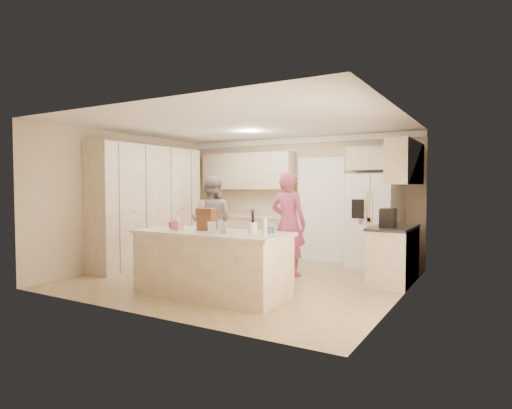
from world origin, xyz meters
The scene contains 41 objects.
floor centered at (0.00, 0.00, -0.01)m, with size 5.20×4.60×0.02m, color #9D8464.
ceiling centered at (0.00, 0.00, 2.61)m, with size 5.20×4.60×0.02m, color white.
wall_back centered at (0.00, 2.31, 1.30)m, with size 5.20×0.02×2.60m, color #C9B193.
wall_front centered at (0.00, -2.31, 1.30)m, with size 5.20×0.02×2.60m, color #C9B193.
wall_left centered at (-2.61, 0.00, 1.30)m, with size 0.02×4.60×2.60m, color #C9B193.
wall_right centered at (2.61, 0.00, 1.30)m, with size 0.02×4.60×2.60m, color #C9B193.
crown_back centered at (0.00, 2.26, 2.53)m, with size 5.20×0.08×0.12m, color white.
pantry_bank centered at (-2.30, 0.20, 1.18)m, with size 0.60×2.60×2.35m, color beige.
back_base_cab centered at (-1.15, 2.00, 0.44)m, with size 2.20×0.60×0.88m, color beige.
back_countertop centered at (-1.15, 1.99, 0.90)m, with size 2.24×0.63×0.04m, color silver.
back_upper_cab centered at (-1.15, 2.12, 1.90)m, with size 2.20×0.35×0.80m, color beige.
doorway_opening centered at (0.55, 2.28, 1.05)m, with size 0.90×0.06×2.10m, color black.
doorway_casing centered at (0.55, 2.24, 1.05)m, with size 1.02×0.03×2.22m, color white.
wall_frame_upper centered at (0.02, 2.27, 1.55)m, with size 0.15×0.02×0.20m, color brown.
wall_frame_lower centered at (0.02, 2.27, 1.28)m, with size 0.15×0.02×0.20m, color brown.
refrigerator centered at (1.73, 2.03, 0.90)m, with size 0.90×0.70×1.80m, color white.
fridge_seam centered at (1.73, 1.67, 0.90)m, with size 0.01×0.02×1.78m, color gray.
fridge_dispenser centered at (1.51, 1.66, 1.15)m, with size 0.22×0.03×0.35m, color black.
fridge_handle_l centered at (1.68, 1.66, 1.05)m, with size 0.02×0.02×0.85m, color silver.
fridge_handle_r centered at (1.78, 1.66, 1.05)m, with size 0.02×0.02×0.85m, color silver.
over_fridge_cab centered at (1.65, 2.12, 2.10)m, with size 0.95×0.35×0.45m, color beige.
right_base_cab centered at (2.30, 1.00, 0.44)m, with size 0.60×1.20×0.88m, color beige.
right_countertop centered at (2.29, 1.00, 0.90)m, with size 0.63×1.24×0.04m, color #2D2B28.
right_upper_cab centered at (2.43, 1.20, 1.95)m, with size 0.35×1.50×0.70m, color beige.
coffee_maker centered at (2.25, 0.80, 1.07)m, with size 0.22×0.28×0.30m, color black.
island_base centered at (0.20, -1.10, 0.44)m, with size 2.20×0.90×0.88m, color beige.
island_top centered at (0.20, -1.10, 0.90)m, with size 2.28×0.96×0.05m, color silver.
utensil_crock centered at (0.85, -1.05, 1.00)m, with size 0.13×0.13×0.15m, color white.
tissue_box centered at (-0.35, -1.20, 1.00)m, with size 0.13×0.13×0.14m, color #E47C7A.
tissue_plume centered at (-0.35, -1.20, 1.10)m, with size 0.08×0.08×0.08m, color white.
dollhouse_body centered at (0.05, -1.00, 1.04)m, with size 0.26×0.18×0.22m, color brown.
dollhouse_roof centered at (0.05, -1.00, 1.20)m, with size 0.28×0.20×0.10m, color #592D1E.
jam_jar centered at (-0.60, -1.05, 0.97)m, with size 0.07×0.07×0.09m, color #59263F.
greeting_card_a centered at (0.35, -1.30, 1.01)m, with size 0.12×0.01×0.16m, color white.
greeting_card_b centered at (0.50, -1.25, 1.01)m, with size 0.12×0.01×0.16m, color silver.
water_bottle centered at (1.15, -1.25, 1.04)m, with size 0.07×0.07×0.24m, color silver.
shaker_salt centered at (1.02, -0.88, 0.97)m, with size 0.05×0.05×0.09m, color #3B69A5.
shaker_pepper centered at (1.09, -0.88, 0.97)m, with size 0.05×0.05×0.09m, color #3B69A5.
teen_boy centered at (-1.10, 0.69, 0.88)m, with size 0.86×0.67×1.76m, color gray.
teen_girl centered at (0.56, 0.70, 0.91)m, with size 0.66×0.44×1.82m, color #C54460.
fridge_magnets centered at (1.73, 1.66, 0.90)m, with size 0.76×0.02×1.44m, color tan, non-canonical shape.
Camera 1 is at (3.80, -6.07, 1.58)m, focal length 30.00 mm.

